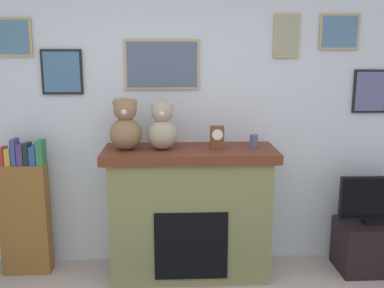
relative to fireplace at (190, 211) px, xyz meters
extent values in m
cube|color=silver|center=(-0.07, 0.33, 0.73)|extent=(5.20, 0.12, 2.60)
cube|color=tan|center=(-0.23, 0.26, 1.24)|extent=(0.64, 0.02, 0.43)
cube|color=#4D5877|center=(-0.23, 0.24, 1.24)|extent=(0.60, 0.00, 0.39)
cube|color=black|center=(1.62, 0.26, 1.01)|extent=(0.31, 0.02, 0.38)
cube|color=slate|center=(1.62, 0.24, 1.01)|extent=(0.27, 0.00, 0.34)
cube|color=tan|center=(-1.52, 0.26, 1.47)|extent=(0.40, 0.02, 0.32)
cube|color=#497090|center=(-1.52, 0.24, 1.47)|extent=(0.36, 0.00, 0.28)
cube|color=tan|center=(1.31, 0.26, 1.52)|extent=(0.35, 0.02, 0.31)
cube|color=#4D6D93|center=(1.31, 0.24, 1.52)|extent=(0.31, 0.00, 0.27)
cube|color=black|center=(-1.09, 0.26, 1.18)|extent=(0.35, 0.02, 0.38)
cube|color=#42668A|center=(-1.09, 0.24, 1.18)|extent=(0.31, 0.00, 0.34)
cube|color=tan|center=(0.85, 0.26, 1.48)|extent=(0.22, 0.02, 0.37)
cube|color=gray|center=(0.85, 0.24, 1.48)|extent=(0.18, 0.00, 0.33)
cube|color=olive|center=(0.00, 0.00, -0.05)|extent=(1.33, 0.54, 1.04)
cube|color=brown|center=(0.00, 0.00, 0.52)|extent=(1.45, 0.60, 0.08)
cube|color=black|center=(0.00, -0.27, -0.20)|extent=(0.60, 0.02, 0.57)
cube|color=brown|center=(-1.43, 0.07, -0.08)|extent=(0.41, 0.16, 0.98)
cube|color=#A82527|center=(-1.57, 0.07, 0.49)|extent=(0.04, 0.13, 0.15)
cube|color=gold|center=(-1.52, 0.07, 0.49)|extent=(0.05, 0.13, 0.14)
cube|color=#344484|center=(-1.47, 0.07, 0.53)|extent=(0.04, 0.13, 0.22)
cube|color=#4F2F79|center=(-1.42, 0.07, 0.50)|extent=(0.05, 0.13, 0.18)
cube|color=black|center=(-1.37, 0.07, 0.51)|extent=(0.04, 0.13, 0.19)
cube|color=#2B4796|center=(-1.31, 0.07, 0.49)|extent=(0.05, 0.13, 0.16)
cube|color=#317349|center=(-1.25, 0.07, 0.52)|extent=(0.05, 0.13, 0.21)
cube|color=black|center=(1.62, -0.03, -0.34)|extent=(0.60, 0.40, 0.45)
cube|color=black|center=(1.62, -0.03, -0.10)|extent=(0.20, 0.14, 0.04)
cube|color=black|center=(1.62, -0.03, 0.11)|extent=(0.65, 0.03, 0.38)
cube|color=black|center=(1.62, -0.05, 0.11)|extent=(0.61, 0.00, 0.34)
cylinder|color=#4C517A|center=(0.54, -0.02, 0.61)|extent=(0.07, 0.07, 0.12)
cube|color=brown|center=(0.23, -0.02, 0.65)|extent=(0.11, 0.08, 0.19)
cylinder|color=white|center=(0.23, -0.06, 0.68)|extent=(0.09, 0.01, 0.09)
sphere|color=#866547|center=(-0.53, -0.02, 0.69)|extent=(0.27, 0.27, 0.27)
sphere|color=#866547|center=(-0.53, -0.02, 0.89)|extent=(0.19, 0.19, 0.19)
sphere|color=#866547|center=(-0.60, -0.02, 0.95)|extent=(0.07, 0.07, 0.07)
sphere|color=#866547|center=(-0.46, -0.02, 0.95)|extent=(0.07, 0.07, 0.07)
sphere|color=beige|center=(-0.53, -0.09, 0.88)|extent=(0.06, 0.06, 0.06)
sphere|color=tan|center=(-0.23, -0.02, 0.68)|extent=(0.25, 0.25, 0.25)
sphere|color=tan|center=(-0.23, -0.02, 0.87)|extent=(0.18, 0.18, 0.18)
sphere|color=tan|center=(-0.29, -0.02, 0.93)|extent=(0.06, 0.06, 0.06)
sphere|color=tan|center=(-0.16, -0.02, 0.93)|extent=(0.06, 0.06, 0.06)
sphere|color=beige|center=(-0.23, -0.09, 0.86)|extent=(0.05, 0.05, 0.05)
camera|label=1|loc=(-0.14, -3.59, 1.34)|focal=41.06mm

